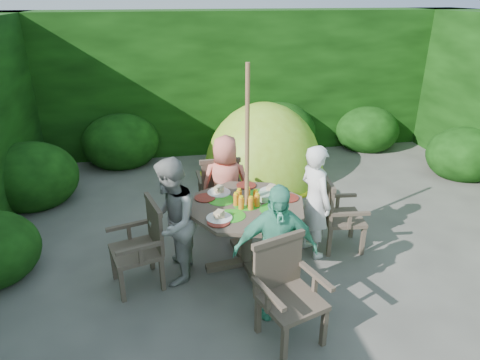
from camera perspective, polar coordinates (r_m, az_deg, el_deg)
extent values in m
plane|color=#4A4742|center=(5.07, 7.85, -9.83)|extent=(60.00, 60.00, 0.00)
cube|color=black|center=(8.26, -0.21, 13.07)|extent=(9.00, 1.00, 2.50)
cylinder|color=#3F3429|center=(4.69, 0.88, -7.56)|extent=(0.12, 0.12, 0.70)
cube|color=#3F3429|center=(4.86, 0.85, -10.77)|extent=(0.93, 0.23, 0.06)
cube|color=#3F3429|center=(4.86, 0.85, -10.77)|extent=(0.23, 0.93, 0.06)
cylinder|color=#3F3429|center=(4.51, 0.91, -3.54)|extent=(1.43, 1.43, 0.04)
cylinder|color=green|center=(4.28, -1.17, -4.78)|extent=(0.29, 0.29, 0.00)
cylinder|color=green|center=(4.41, 4.47, -3.91)|extent=(0.29, 0.29, 0.00)
cylinder|color=green|center=(4.59, -2.51, -2.68)|extent=(0.29, 0.29, 0.00)
cylinder|color=green|center=(4.72, 2.79, -1.92)|extent=(0.29, 0.29, 0.00)
cylinder|color=green|center=(4.50, 0.91, -3.29)|extent=(0.29, 0.29, 0.00)
cylinder|color=white|center=(4.78, 4.16, -1.52)|extent=(0.26, 0.26, 0.01)
cylinder|color=white|center=(4.74, -2.83, -1.68)|extent=(0.26, 0.26, 0.01)
cylinder|color=white|center=(4.23, -2.78, -5.07)|extent=(0.26, 0.26, 0.01)
cylinder|color=white|center=(4.26, 5.08, -4.86)|extent=(0.26, 0.26, 0.01)
cylinder|color=red|center=(4.65, 6.44, -2.37)|extent=(0.23, 0.23, 0.01)
cylinder|color=red|center=(4.92, 0.84, -0.70)|extent=(0.23, 0.23, 0.01)
cylinder|color=red|center=(4.64, -4.68, -2.37)|extent=(0.23, 0.23, 0.01)
cylinder|color=red|center=(4.16, -2.87, -5.59)|extent=(0.23, 0.23, 0.01)
cylinder|color=red|center=(4.17, 4.82, -5.59)|extent=(0.23, 0.23, 0.01)
cylinder|color=green|center=(4.59, 3.38, -2.24)|extent=(0.19, 0.19, 0.06)
cylinder|color=brown|center=(4.34, 0.94, 0.92)|extent=(0.05, 0.05, 2.20)
cube|color=#3F3429|center=(5.13, 13.52, -4.95)|extent=(0.48, 0.50, 0.04)
cube|color=#3F3429|center=(5.13, 16.05, -7.76)|extent=(0.05, 0.05, 0.37)
cube|color=#3F3429|center=(5.44, 14.68, -5.65)|extent=(0.05, 0.05, 0.37)
cube|color=#3F3429|center=(5.01, 11.83, -8.09)|extent=(0.05, 0.05, 0.37)
cube|color=#3F3429|center=(5.33, 10.71, -5.91)|extent=(0.05, 0.05, 0.37)
cube|color=#3F3429|center=(4.96, 11.45, -2.67)|extent=(0.08, 0.46, 0.44)
cube|color=#3F3429|center=(4.85, 14.52, -4.41)|extent=(0.44, 0.09, 0.04)
cube|color=#3F3429|center=(5.24, 12.97, -2.06)|extent=(0.44, 0.09, 0.04)
cube|color=#3F3429|center=(4.48, -13.75, -9.29)|extent=(0.57, 0.58, 0.05)
cube|color=#3F3429|center=(4.73, -16.50, -10.60)|extent=(0.06, 0.06, 0.38)
cube|color=#3F3429|center=(4.40, -15.46, -13.34)|extent=(0.06, 0.06, 0.38)
cube|color=#3F3429|center=(4.79, -11.74, -9.60)|extent=(0.06, 0.06, 0.38)
cube|color=#3F3429|center=(4.47, -10.32, -12.20)|extent=(0.06, 0.06, 0.38)
cube|color=#3F3429|center=(4.39, -11.28, -5.99)|extent=(0.17, 0.47, 0.46)
cube|color=#3F3429|center=(4.59, -14.68, -5.88)|extent=(0.45, 0.17, 0.04)
cube|color=#3F3429|center=(4.19, -13.22, -8.82)|extent=(0.45, 0.17, 0.04)
cube|color=#3F3429|center=(5.66, -2.95, -1.25)|extent=(0.49, 0.47, 0.05)
cube|color=#3F3429|center=(5.96, -1.33, -2.03)|extent=(0.05, 0.05, 0.38)
cube|color=#3F3429|center=(5.91, -5.16, -2.38)|extent=(0.05, 0.05, 0.38)
cube|color=#3F3429|center=(5.61, -0.53, -3.78)|extent=(0.05, 0.05, 0.38)
cube|color=#3F3429|center=(5.55, -4.61, -4.18)|extent=(0.05, 0.05, 0.38)
cube|color=#3F3429|center=(5.36, -2.62, 0.17)|extent=(0.48, 0.05, 0.46)
cube|color=#3F3429|center=(5.63, -0.60, 0.66)|extent=(0.06, 0.46, 0.04)
cube|color=#3F3429|center=(5.56, -5.41, 0.24)|extent=(0.06, 0.46, 0.04)
cube|color=#3F3429|center=(3.77, 6.88, -15.82)|extent=(0.60, 0.59, 0.05)
cube|color=#3F3429|center=(3.69, 5.93, -21.01)|extent=(0.06, 0.06, 0.39)
cube|color=#3F3429|center=(3.88, 11.13, -18.69)|extent=(0.06, 0.06, 0.39)
cube|color=#3F3429|center=(3.94, 2.41, -17.46)|extent=(0.06, 0.06, 0.39)
cube|color=#3F3429|center=(4.12, 7.41, -15.52)|extent=(0.06, 0.06, 0.39)
cube|color=#3F3429|center=(3.76, 5.07, -11.07)|extent=(0.47, 0.19, 0.46)
cube|color=#3F3429|center=(3.54, 3.77, -14.82)|extent=(0.19, 0.45, 0.04)
cube|color=#3F3429|center=(3.78, 10.04, -12.41)|extent=(0.19, 0.45, 0.04)
imported|color=white|center=(4.83, 9.95, -2.82)|extent=(0.44, 0.55, 1.31)
imported|color=#999994|center=(4.37, -9.13, -5.57)|extent=(0.61, 0.72, 1.34)
imported|color=#F47A64|center=(5.24, -1.91, -0.66)|extent=(0.67, 0.50, 1.24)
imported|color=#4EB690|center=(3.89, 4.74, -9.51)|extent=(0.79, 0.38, 1.31)
ellipsoid|color=#8EB422|center=(7.14, 3.10, 0.79)|extent=(2.53, 2.53, 2.41)
ellipsoid|color=black|center=(6.53, 2.39, -1.50)|extent=(0.76, 0.57, 0.83)
cylinder|color=yellow|center=(7.14, 3.10, 0.89)|extent=(2.10, 2.10, 0.03)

